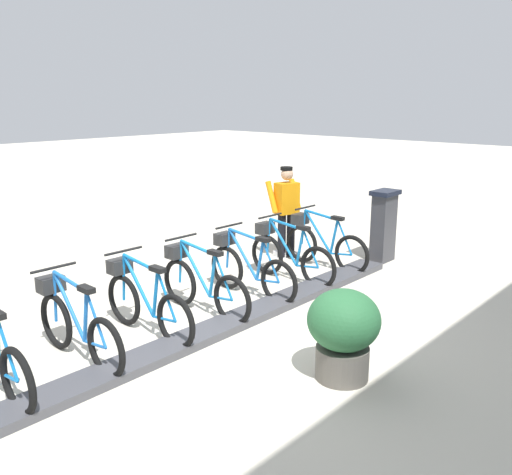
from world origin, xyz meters
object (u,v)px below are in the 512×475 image
object	(u,v)px
bike_docked_2	(248,268)
bike_docked_3	(201,283)
worker_near_rack	(286,209)
bike_docked_0	(322,243)
bike_docked_1	(288,254)
planter_bush	(343,330)
bike_docked_4	(144,302)
payment_kiosk	(383,225)
bike_docked_5	(75,324)

from	to	relation	value
bike_docked_2	bike_docked_3	xyz separation A→B (m)	(0.00, 0.94, 0.00)
bike_docked_2	worker_near_rack	bearing A→B (deg)	-66.12
bike_docked_0	bike_docked_3	xyz separation A→B (m)	(0.00, 2.82, 0.00)
bike_docked_0	worker_near_rack	distance (m)	0.99
bike_docked_0	worker_near_rack	world-z (taller)	worker_near_rack
bike_docked_1	bike_docked_3	bearing A→B (deg)	90.00
bike_docked_2	planter_bush	bearing A→B (deg)	153.95
bike_docked_4	worker_near_rack	bearing A→B (deg)	-77.29
payment_kiosk	bike_docked_1	xyz separation A→B (m)	(0.57, 1.98, -0.24)
bike_docked_1	bike_docked_5	bearing A→B (deg)	90.00
bike_docked_0	bike_docked_3	bearing A→B (deg)	90.00
bike_docked_1	bike_docked_4	distance (m)	2.82
bike_docked_0	bike_docked_2	xyz separation A→B (m)	(0.00, 1.88, 0.00)
bike_docked_3	planter_bush	bearing A→B (deg)	174.14
worker_near_rack	planter_bush	size ratio (longest dim) A/B	1.71
bike_docked_0	planter_bush	world-z (taller)	bike_docked_0
bike_docked_0	bike_docked_2	bearing A→B (deg)	90.00
bike_docked_5	payment_kiosk	bearing A→B (deg)	-95.68
bike_docked_1	planter_bush	distance (m)	3.24
bike_docked_0	bike_docked_2	distance (m)	1.88
payment_kiosk	worker_near_rack	world-z (taller)	worker_near_rack
payment_kiosk	bike_docked_4	world-z (taller)	payment_kiosk
bike_docked_1	worker_near_rack	size ratio (longest dim) A/B	1.04
bike_docked_4	bike_docked_5	distance (m)	0.94
bike_docked_1	payment_kiosk	bearing A→B (deg)	-106.08
bike_docked_4	bike_docked_5	world-z (taller)	same
payment_kiosk	bike_docked_4	bearing A→B (deg)	83.22
bike_docked_1	bike_docked_5	distance (m)	3.77
bike_docked_3	planter_bush	size ratio (longest dim) A/B	1.77
bike_docked_0	bike_docked_1	bearing A→B (deg)	90.00
bike_docked_2	worker_near_rack	world-z (taller)	worker_near_rack
payment_kiosk	bike_docked_3	bearing A→B (deg)	81.59
bike_docked_3	bike_docked_4	bearing A→B (deg)	90.00
bike_docked_4	bike_docked_2	bearing A→B (deg)	-90.00
bike_docked_4	planter_bush	bearing A→B (deg)	-164.17
bike_docked_2	bike_docked_3	world-z (taller)	same
bike_docked_1	bike_docked_3	xyz separation A→B (m)	(0.00, 1.88, 0.00)
payment_kiosk	bike_docked_5	world-z (taller)	payment_kiosk
bike_docked_3	bike_docked_5	xyz separation A→B (m)	(0.00, 1.88, 0.00)
bike_docked_3	bike_docked_5	size ratio (longest dim) A/B	1.00
payment_kiosk	bike_docked_2	world-z (taller)	payment_kiosk
bike_docked_0	planter_bush	size ratio (longest dim) A/B	1.77
bike_docked_0	planter_bush	xyz separation A→B (m)	(-2.44, 3.07, 0.11)
bike_docked_5	planter_bush	xyz separation A→B (m)	(-2.44, -1.63, 0.11)
bike_docked_5	worker_near_rack	distance (m)	4.88
bike_docked_1	bike_docked_3	distance (m)	1.88
payment_kiosk	bike_docked_1	distance (m)	2.08
bike_docked_0	bike_docked_3	size ratio (longest dim) A/B	1.00
bike_docked_4	bike_docked_1	bearing A→B (deg)	-90.00
bike_docked_3	bike_docked_4	world-z (taller)	same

